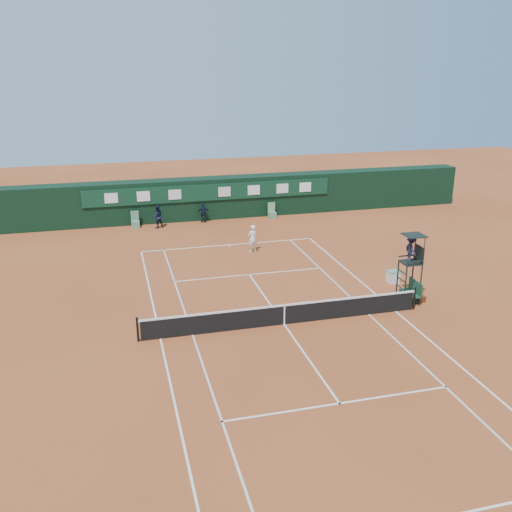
{
  "coord_description": "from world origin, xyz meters",
  "views": [
    {
      "loc": [
        -7.03,
        -21.97,
        11.2
      ],
      "look_at": [
        0.27,
        6.0,
        1.2
      ],
      "focal_mm": 40.0,
      "sensor_mm": 36.0,
      "label": 1
    }
  ],
  "objects_px": {
    "umpire_chair": "(411,254)",
    "player": "(253,238)",
    "player_bench": "(412,290)",
    "tennis_net": "(284,314)",
    "cooler": "(393,277)"
  },
  "relations": [
    {
      "from": "player_bench",
      "to": "player",
      "type": "distance_m",
      "value": 10.94
    },
    {
      "from": "tennis_net",
      "to": "player_bench",
      "type": "distance_m",
      "value": 6.81
    },
    {
      "from": "umpire_chair",
      "to": "player_bench",
      "type": "xyz_separation_m",
      "value": [
        0.23,
        -0.04,
        -1.86
      ]
    },
    {
      "from": "player_bench",
      "to": "player",
      "type": "bearing_deg",
      "value": 120.87
    },
    {
      "from": "tennis_net",
      "to": "player_bench",
      "type": "bearing_deg",
      "value": 6.92
    },
    {
      "from": "tennis_net",
      "to": "cooler",
      "type": "relative_size",
      "value": 20.0
    },
    {
      "from": "player_bench",
      "to": "cooler",
      "type": "bearing_deg",
      "value": 82.73
    },
    {
      "from": "cooler",
      "to": "player",
      "type": "xyz_separation_m",
      "value": [
        -5.94,
        6.81,
        0.52
      ]
    },
    {
      "from": "player_bench",
      "to": "cooler",
      "type": "relative_size",
      "value": 1.86
    },
    {
      "from": "player",
      "to": "tennis_net",
      "type": "bearing_deg",
      "value": 66.27
    },
    {
      "from": "tennis_net",
      "to": "player",
      "type": "height_order",
      "value": "player"
    },
    {
      "from": "umpire_chair",
      "to": "player",
      "type": "relative_size",
      "value": 2.02
    },
    {
      "from": "player_bench",
      "to": "cooler",
      "type": "distance_m",
      "value": 2.61
    },
    {
      "from": "umpire_chair",
      "to": "tennis_net",
      "type": "bearing_deg",
      "value": -172.52
    },
    {
      "from": "player_bench",
      "to": "player",
      "type": "relative_size",
      "value": 0.71
    }
  ]
}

